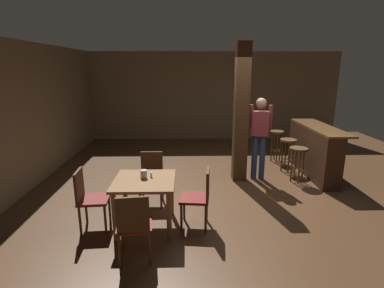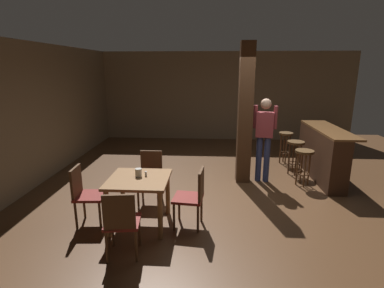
# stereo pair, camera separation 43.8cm
# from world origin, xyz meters

# --- Properties ---
(ground_plane) EXTENTS (10.80, 10.80, 0.00)m
(ground_plane) POSITION_xyz_m (0.00, 0.00, 0.00)
(ground_plane) COLOR #4C301C
(wall_back) EXTENTS (8.00, 0.10, 2.80)m
(wall_back) POSITION_xyz_m (0.00, 4.50, 1.40)
(wall_back) COLOR #756047
(wall_back) RESTS_ON ground_plane
(wall_left) EXTENTS (0.10, 9.00, 2.80)m
(wall_left) POSITION_xyz_m (-4.00, 0.00, 1.40)
(wall_left) COLOR #756047
(wall_left) RESTS_ON ground_plane
(pillar) EXTENTS (0.28, 0.28, 2.80)m
(pillar) POSITION_xyz_m (0.18, 0.71, 1.40)
(pillar) COLOR #422816
(pillar) RESTS_ON ground_plane
(dining_table) EXTENTS (0.88, 0.88, 0.74)m
(dining_table) POSITION_xyz_m (-1.54, -1.21, 0.61)
(dining_table) COLOR brown
(dining_table) RESTS_ON ground_plane
(chair_west) EXTENTS (0.45, 0.45, 0.89)m
(chair_west) POSITION_xyz_m (-2.35, -1.24, 0.51)
(chair_west) COLOR maroon
(chair_west) RESTS_ON ground_plane
(chair_south) EXTENTS (0.47, 0.47, 0.89)m
(chair_south) POSITION_xyz_m (-1.56, -2.04, 0.51)
(chair_south) COLOR maroon
(chair_south) RESTS_ON ground_plane
(chair_north) EXTENTS (0.42, 0.42, 0.89)m
(chair_north) POSITION_xyz_m (-1.53, -0.41, 0.51)
(chair_north) COLOR maroon
(chair_north) RESTS_ON ground_plane
(chair_east) EXTENTS (0.46, 0.46, 0.89)m
(chair_east) POSITION_xyz_m (-0.74, -1.23, 0.51)
(chair_east) COLOR maroon
(chair_east) RESTS_ON ground_plane
(napkin_cup) EXTENTS (0.10, 0.10, 0.12)m
(napkin_cup) POSITION_xyz_m (-1.55, -1.15, 0.80)
(napkin_cup) COLOR beige
(napkin_cup) RESTS_ON dining_table
(salt_shaker) EXTENTS (0.03, 0.03, 0.07)m
(salt_shaker) POSITION_xyz_m (-1.45, -1.12, 0.78)
(salt_shaker) COLOR silver
(salt_shaker) RESTS_ON dining_table
(standing_person) EXTENTS (0.47, 0.26, 1.72)m
(standing_person) POSITION_xyz_m (0.59, 0.71, 1.00)
(standing_person) COLOR maroon
(standing_person) RESTS_ON ground_plane
(bar_counter) EXTENTS (0.56, 2.02, 1.08)m
(bar_counter) POSITION_xyz_m (1.86, 1.00, 0.55)
(bar_counter) COLOR brown
(bar_counter) RESTS_ON ground_plane
(bar_stool_near) EXTENTS (0.36, 0.36, 0.73)m
(bar_stool_near) POSITION_xyz_m (1.36, 0.54, 0.55)
(bar_stool_near) COLOR #4C3319
(bar_stool_near) RESTS_ON ground_plane
(bar_stool_mid) EXTENTS (0.36, 0.36, 0.75)m
(bar_stool_mid) POSITION_xyz_m (1.37, 1.18, 0.57)
(bar_stool_mid) COLOR #4C3319
(bar_stool_mid) RESTS_ON ground_plane
(bar_stool_far) EXTENTS (0.34, 0.34, 0.77)m
(bar_stool_far) POSITION_xyz_m (1.34, 1.97, 0.57)
(bar_stool_far) COLOR #4C3319
(bar_stool_far) RESTS_ON ground_plane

